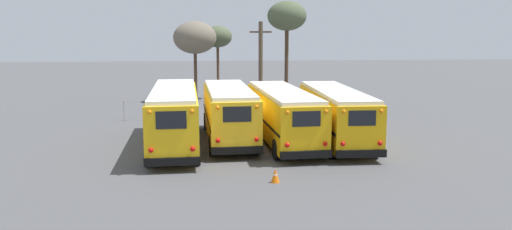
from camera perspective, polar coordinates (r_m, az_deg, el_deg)
The scene contains 11 objects.
ground_plane at distance 28.11m, azimuth 0.04°, elevation -3.21°, with size 160.00×160.00×0.00m, color #4C4C4F.
school_bus_0 at distance 27.37m, azimuth -9.31°, elevation 0.03°, with size 2.83×11.00×3.18m.
school_bus_1 at distance 28.44m, azimuth -3.14°, elevation 0.39°, with size 2.87×9.70×3.07m.
school_bus_2 at distance 28.19m, azimuth 3.03°, elevation 0.19°, with size 3.05×10.81×2.97m.
school_bus_3 at distance 28.55m, azimuth 9.07°, elevation 0.21°, with size 2.67×10.40×2.97m.
utility_pole at distance 41.10m, azimuth 0.53°, elevation 5.90°, with size 1.80×0.35×7.00m.
bare_tree_0 at distance 44.27m, azimuth 3.56°, elevation 11.12°, with size 3.42×3.42×8.83m.
bare_tree_1 at distance 46.41m, azimuth -4.41°, elevation 8.85°, with size 2.65×2.65×6.74m.
bare_tree_2 at distance 44.91m, azimuth -7.00°, elevation 8.75°, with size 3.82×3.82×7.11m.
fence_line at distance 35.85m, azimuth -1.32°, elevation 1.16°, with size 17.06×0.06×1.42m.
traffic_cone at distance 20.84m, azimuth 2.21°, elevation -6.92°, with size 0.36×0.36×0.59m.
Camera 1 is at (-2.88, -27.26, 6.19)m, focal length 35.00 mm.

